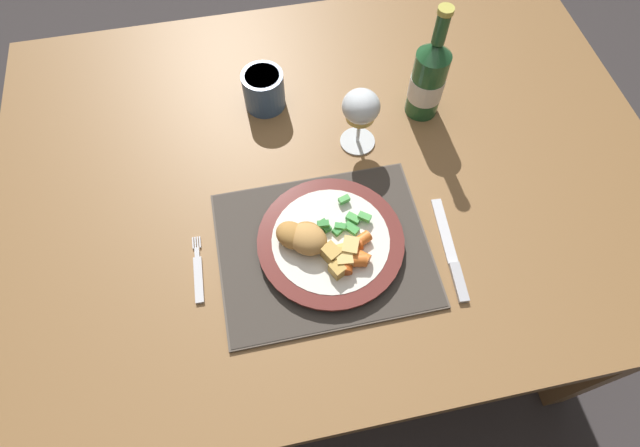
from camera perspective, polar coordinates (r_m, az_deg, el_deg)
The scene contains 13 objects.
ground_plane at distance 1.61m, azimuth 0.77°, elevation -8.75°, with size 6.00×6.00×0.00m, color #383333.
dining_table at distance 1.03m, azimuth 1.20°, elevation 3.87°, with size 1.26×0.93×0.74m.
placemat at distance 0.86m, azimuth 0.40°, elevation -2.90°, with size 0.36×0.29×0.01m.
dinner_plate at distance 0.85m, azimuth 1.22°, elevation -2.09°, with size 0.25×0.25×0.02m.
breaded_croquettes at distance 0.82m, azimuth -1.92°, elevation -1.64°, with size 0.10×0.09×0.04m.
green_beans_pile at distance 0.85m, azimuth 2.71°, elevation 0.19°, with size 0.10×0.08×0.02m.
glazed_carrots at distance 0.82m, azimuth 4.02°, elevation -3.60°, with size 0.07×0.07×0.02m.
fork at distance 0.86m, azimuth -13.73°, elevation -5.64°, with size 0.02×0.12×0.01m.
table_knife at distance 0.88m, azimuth 14.84°, elevation -3.77°, with size 0.03×0.20×0.01m.
wine_glass at distance 0.92m, azimuth 4.68°, elevation 12.84°, with size 0.07×0.07×0.13m.
bottle at distance 1.00m, azimuth 12.28°, elevation 15.91°, with size 0.07×0.07×0.24m.
roast_potatoes at distance 0.81m, azimuth 2.38°, elevation -3.69°, with size 0.07×0.07×0.03m.
drinking_cup at distance 1.03m, azimuth -6.46°, elevation 15.02°, with size 0.08×0.08×0.08m.
Camera 1 is at (-0.13, -0.54, 1.51)m, focal length 28.00 mm.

